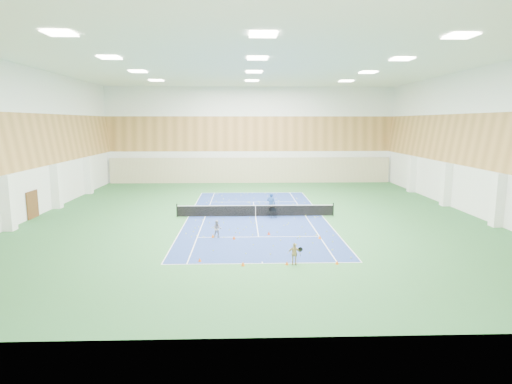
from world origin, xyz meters
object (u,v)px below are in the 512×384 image
tennis_net (256,210)px  coach (271,204)px  child_apron (294,254)px  ball_cart (273,213)px  child_court (217,229)px

tennis_net → coach: bearing=24.6°
child_apron → coach: bearing=95.5°
tennis_net → child_apron: bearing=-81.9°
tennis_net → coach: 1.49m
ball_cart → child_apron: bearing=-105.5°
tennis_net → child_court: size_ratio=10.83×
tennis_net → child_court: 7.05m
coach → ball_cart: (0.05, -1.20, -0.50)m
coach → child_apron: (0.39, -12.63, -0.33)m
child_court → ball_cart: size_ratio=1.36×
coach → ball_cart: size_ratio=2.15×
coach → tennis_net: bearing=39.4°
coach → ball_cart: 1.30m
tennis_net → child_apron: child_apron is taller
coach → child_court: bearing=74.9°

